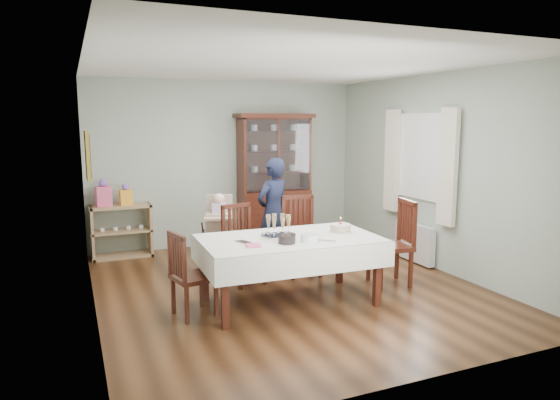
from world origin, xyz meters
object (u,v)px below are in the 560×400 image
high_chair (220,241)px  champagne_tray (278,230)px  sideboard (122,231)px  birthday_cake (340,229)px  gift_bag_orange (126,195)px  china_cabinet (274,177)px  gift_bag_pink (103,194)px  chair_end_left (193,291)px  chair_end_right (391,260)px  chair_far_left (244,260)px  dining_table (290,270)px  chair_far_right (302,251)px  woman (273,212)px

high_chair → champagne_tray: bearing=-59.2°
sideboard → birthday_cake: (2.19, -2.80, 0.41)m
sideboard → gift_bag_orange: 0.55m
china_cabinet → champagne_tray: china_cabinet is taller
gift_bag_pink → chair_end_left: bearing=-75.8°
chair_end_right → gift_bag_pink: bearing=-118.6°
sideboard → chair_far_left: chair_far_left is taller
china_cabinet → gift_bag_pink: china_cabinet is taller
dining_table → china_cabinet: 3.02m
dining_table → gift_bag_pink: (-1.78, 2.77, 0.60)m
china_cabinet → high_chair: bearing=-136.3°
chair_end_left → champagne_tray: size_ratio=2.26×
dining_table → high_chair: size_ratio=1.88×
chair_far_right → gift_bag_pink: 3.08m
dining_table → high_chair: (-0.38, 1.49, 0.04)m
chair_far_right → chair_end_right: chair_end_right is taller
chair_end_right → high_chair: size_ratio=0.99×
chair_end_right → birthday_cake: (-0.81, -0.12, 0.49)m
dining_table → gift_bag_orange: gift_bag_orange is taller
chair_end_left → gift_bag_pink: (-0.69, 2.72, 0.71)m
dining_table → gift_bag_orange: bearing=117.9°
high_chair → china_cabinet: bearing=62.8°
gift_bag_pink → gift_bag_orange: bearing=0.0°
chair_end_left → woman: (1.50, 1.44, 0.50)m
sideboard → chair_end_left: size_ratio=0.99×
chair_far_right → woman: bearing=116.9°
chair_far_right → woman: woman is taller
sideboard → chair_far_left: 2.31m
woman → high_chair: size_ratio=1.42×
birthday_cake → chair_far_right: bearing=92.6°
chair_end_right → woman: 1.79m
chair_end_right → champagne_tray: bearing=-78.9°
chair_end_right → chair_far_right: bearing=-123.5°
dining_table → birthday_cake: (0.64, -0.01, 0.42)m
dining_table → chair_far_right: 1.12m
woman → high_chair: bearing=-23.3°
birthday_cake → woman: bearing=99.1°
chair_far_right → champagne_tray: (-0.69, -0.84, 0.52)m
sideboard → chair_far_right: (2.15, -1.85, -0.09)m
dining_table → chair_end_right: (1.45, 0.11, -0.07)m
sideboard → chair_end_left: bearing=-80.7°
woman → gift_bag_orange: 2.27m
high_chair → chair_end_right: bearing=-18.0°
sideboard → gift_bag_pink: gift_bag_pink is taller
high_chair → chair_far_right: bearing=-10.3°
chair_end_left → birthday_cake: bearing=-104.6°
birthday_cake → gift_bag_orange: 3.49m
champagne_tray → gift_bag_pink: gift_bag_pink is taller
sideboard → woman: 2.38m
chair_end_left → china_cabinet: bearing=-49.7°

